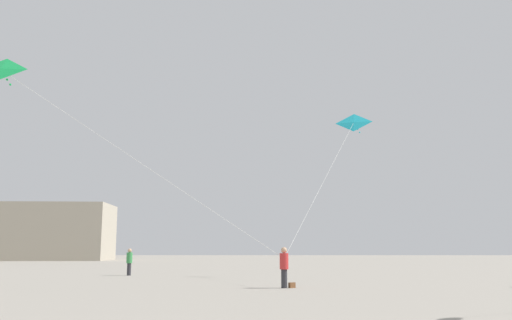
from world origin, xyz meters
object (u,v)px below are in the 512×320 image
(kite_emerald_delta, at_px, (6,73))
(handbag_beside_flyer, at_px, (292,285))
(building_left_hall, at_px, (28,232))
(kite_cyan_delta, at_px, (353,124))
(person_in_red, at_px, (284,266))
(person_in_green, at_px, (129,261))

(kite_emerald_delta, relative_size, handbag_beside_flyer, 41.70)
(building_left_hall, height_order, handbag_beside_flyer, building_left_hall)
(kite_cyan_delta, bearing_deg, building_left_hall, 131.25)
(person_in_red, relative_size, handbag_beside_flyer, 5.67)
(kite_cyan_delta, bearing_deg, kite_emerald_delta, -144.40)
(person_in_red, distance_m, building_left_hall, 70.95)
(person_in_green, xyz_separation_m, handbag_beside_flyer, (10.28, -11.31, -0.85))
(person_in_green, xyz_separation_m, kite_cyan_delta, (14.90, -1.28, 8.95))
(person_in_red, height_order, kite_emerald_delta, kite_emerald_delta)
(person_in_green, relative_size, kite_emerald_delta, 0.13)
(kite_emerald_delta, height_order, handbag_beside_flyer, kite_emerald_delta)
(building_left_hall, bearing_deg, person_in_red, -57.21)
(handbag_beside_flyer, bearing_deg, kite_emerald_delta, -169.61)
(person_in_red, distance_m, handbag_beside_flyer, 0.95)
(person_in_red, height_order, person_in_green, person_in_red)
(person_in_green, relative_size, kite_cyan_delta, 0.16)
(building_left_hall, bearing_deg, person_in_green, -59.42)
(person_in_red, distance_m, kite_emerald_delta, 15.04)
(kite_cyan_delta, distance_m, handbag_beside_flyer, 14.77)
(person_in_green, height_order, building_left_hall, building_left_hall)
(person_in_green, height_order, kite_emerald_delta, kite_emerald_delta)
(kite_cyan_delta, height_order, building_left_hall, kite_cyan_delta)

